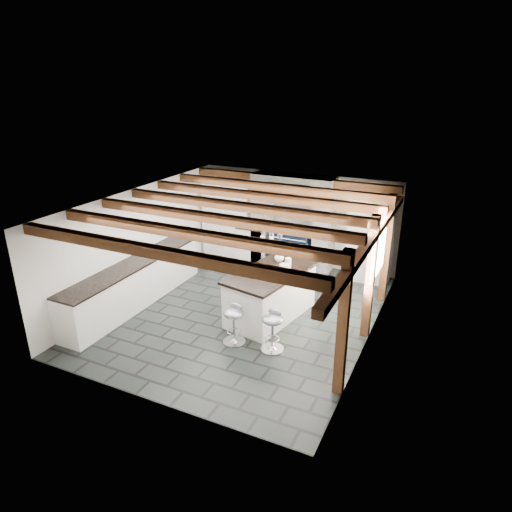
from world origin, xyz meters
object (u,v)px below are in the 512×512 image
at_px(kitchen_island, 271,293).
at_px(bar_stool_far, 234,319).
at_px(range_cooker, 291,249).
at_px(bar_stool_near, 273,326).

distance_m(kitchen_island, bar_stool_far, 1.18).
relative_size(range_cooker, bar_stool_far, 1.33).
relative_size(bar_stool_near, bar_stool_far, 1.02).
xyz_separation_m(range_cooker, bar_stool_near, (1.07, -3.67, 0.01)).
height_order(range_cooker, bar_stool_far, range_cooker).
bearing_deg(range_cooker, bar_stool_far, -84.44).
bearing_deg(bar_stool_far, kitchen_island, 88.43).
relative_size(kitchen_island, bar_stool_far, 2.81).
bearing_deg(kitchen_island, bar_stool_far, -88.87).
height_order(kitchen_island, bar_stool_far, kitchen_island).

